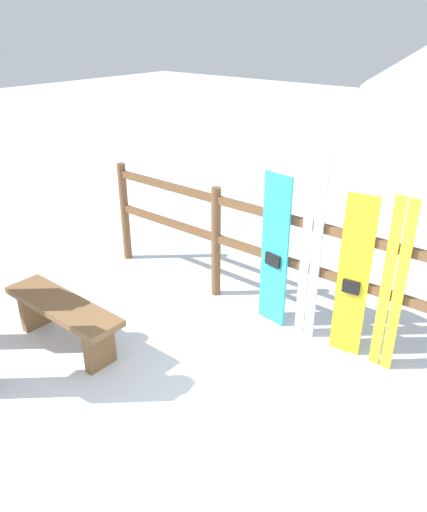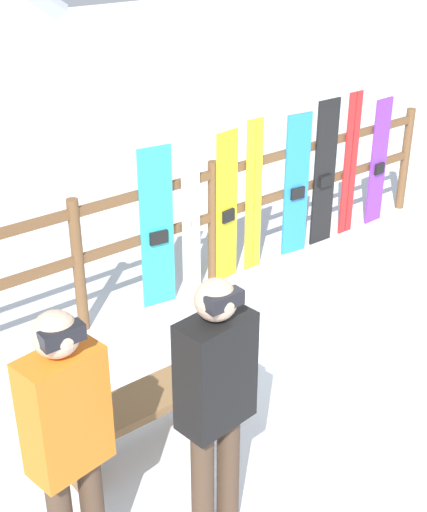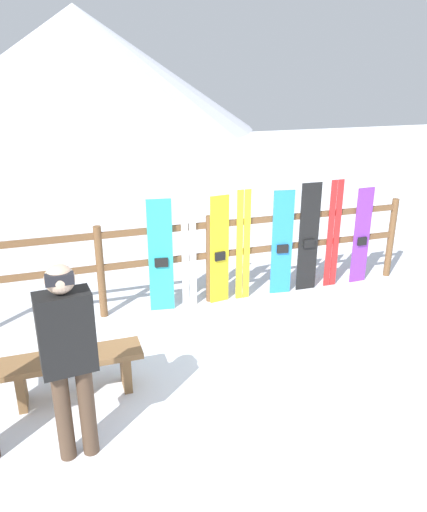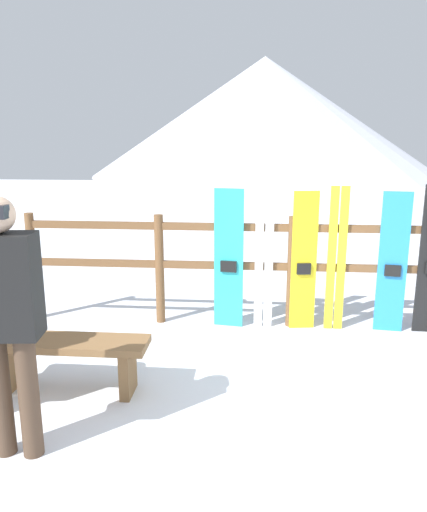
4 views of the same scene
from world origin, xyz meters
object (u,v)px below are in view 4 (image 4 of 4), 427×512
object	(u,v)px
bench	(67,353)
ski_pair_white	(264,249)
snowboard_blue	(393,263)
snowboard_yellow	(304,262)
ski_pair_yellow	(337,260)
snowboard_cyan	(229,259)
person_black	(6,310)

from	to	relation	value
bench	ski_pair_white	world-z (taller)	ski_pair_white
snowboard_blue	snowboard_yellow	bearing A→B (deg)	-180.00
snowboard_yellow	snowboard_blue	distance (m)	0.92
ski_pair_yellow	snowboard_blue	distance (m)	0.58
ski_pair_yellow	snowboard_cyan	bearing A→B (deg)	-179.83
person_black	snowboard_cyan	bearing A→B (deg)	62.43
person_black	snowboard_blue	bearing A→B (deg)	38.89
snowboard_cyan	ski_pair_yellow	world-z (taller)	ski_pair_yellow
ski_pair_white	snowboard_cyan	bearing A→B (deg)	-179.49
snowboard_cyan	bench	bearing A→B (deg)	-127.99
ski_pair_white	snowboard_blue	bearing A→B (deg)	-0.14
ski_pair_white	snowboard_yellow	xyz separation A→B (m)	(0.42, -0.00, -0.13)
ski_pair_yellow	snowboard_blue	world-z (taller)	ski_pair_yellow
person_black	snowboard_yellow	size ratio (longest dim) A/B	1.14
bench	ski_pair_white	size ratio (longest dim) A/B	0.75
person_black	ski_pair_yellow	bearing A→B (deg)	45.10
person_black	snowboard_blue	world-z (taller)	person_black
snowboard_yellow	snowboard_blue	xyz separation A→B (m)	(0.92, 0.00, 0.00)
bench	snowboard_yellow	xyz separation A→B (m)	(2.03, 1.57, 0.41)
bench	snowboard_yellow	distance (m)	2.61
snowboard_cyan	person_black	bearing A→B (deg)	-117.57
ski_pair_white	snowboard_yellow	world-z (taller)	ski_pair_white
snowboard_cyan	ski_pair_yellow	xyz separation A→B (m)	(1.15, 0.00, 0.02)
bench	ski_pair_yellow	bearing A→B (deg)	33.59
snowboard_yellow	snowboard_blue	size ratio (longest dim) A/B	1.00
bench	snowboard_cyan	world-z (taller)	snowboard_cyan
snowboard_cyan	snowboard_yellow	bearing A→B (deg)	-0.00
snowboard_cyan	snowboard_blue	size ratio (longest dim) A/B	1.01
snowboard_yellow	ski_pair_yellow	distance (m)	0.34
snowboard_cyan	snowboard_blue	world-z (taller)	snowboard_cyan
ski_pair_yellow	snowboard_yellow	bearing A→B (deg)	-179.43
snowboard_yellow	ski_pair_yellow	world-z (taller)	ski_pair_yellow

